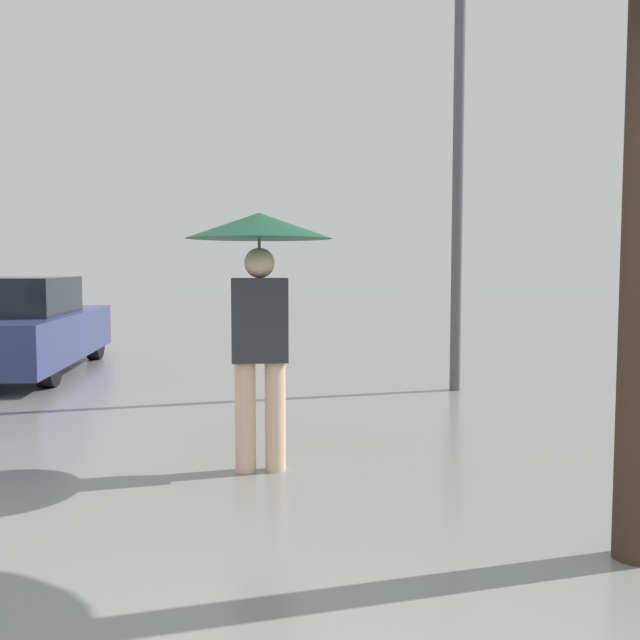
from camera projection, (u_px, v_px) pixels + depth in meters
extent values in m
cylinder|color=beige|center=(245.00, 417.00, 4.85)|extent=(0.14, 0.14, 0.75)
cylinder|color=beige|center=(275.00, 416.00, 4.87)|extent=(0.14, 0.14, 0.75)
cube|color=#2D2D33|center=(260.00, 320.00, 4.81)|extent=(0.38, 0.22, 0.57)
sphere|color=beige|center=(259.00, 263.00, 4.78)|extent=(0.20, 0.20, 0.20)
cylinder|color=#515456|center=(260.00, 284.00, 4.79)|extent=(0.02, 0.02, 0.60)
cone|color=#14472D|center=(259.00, 226.00, 4.76)|extent=(0.99, 0.99, 0.17)
cube|color=navy|center=(11.00, 337.00, 9.41)|extent=(1.80, 4.03, 0.61)
cube|color=black|center=(5.00, 296.00, 9.17)|extent=(1.53, 1.81, 0.48)
cylinder|color=black|center=(95.00, 339.00, 10.74)|extent=(0.18, 0.61, 0.61)
cylinder|color=black|center=(49.00, 361.00, 8.26)|extent=(0.18, 0.61, 0.61)
cylinder|color=#515456|center=(458.00, 181.00, 7.90)|extent=(0.12, 0.12, 4.70)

